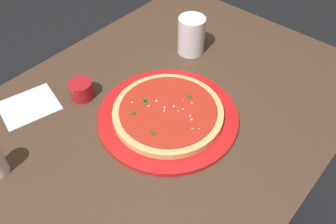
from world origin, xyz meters
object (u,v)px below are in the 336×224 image
(pizza, at_px, (168,112))
(napkin_folded_right, at_px, (29,106))
(serving_plate, at_px, (168,116))
(cup_small_sauce, at_px, (81,90))
(cup_tall_drink, at_px, (191,35))

(pizza, height_order, napkin_folded_right, pizza)
(serving_plate, xyz_separation_m, cup_small_sauce, (-0.09, 0.22, 0.02))
(cup_small_sauce, bearing_deg, cup_tall_drink, -14.69)
(serving_plate, relative_size, pizza, 1.28)
(pizza, distance_m, napkin_folded_right, 0.36)
(pizza, height_order, cup_tall_drink, cup_tall_drink)
(pizza, xyz_separation_m, cup_small_sauce, (-0.09, 0.22, 0.00))
(cup_small_sauce, bearing_deg, serving_plate, -67.59)
(napkin_folded_right, bearing_deg, cup_small_sauce, -33.51)
(cup_small_sauce, relative_size, napkin_folded_right, 0.44)
(cup_tall_drink, distance_m, napkin_folded_right, 0.49)
(pizza, relative_size, napkin_folded_right, 1.97)
(serving_plate, height_order, napkin_folded_right, serving_plate)
(serving_plate, height_order, cup_tall_drink, cup_tall_drink)
(cup_small_sauce, bearing_deg, pizza, -67.59)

